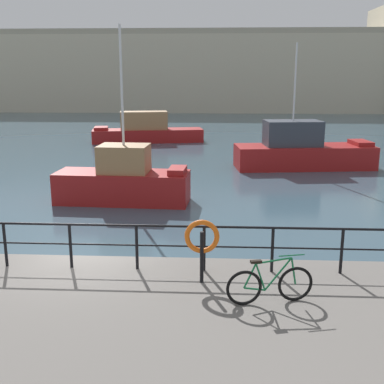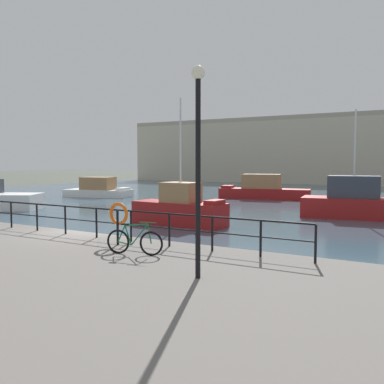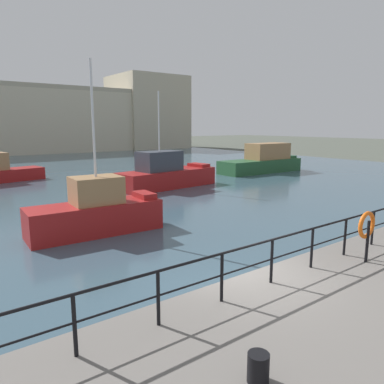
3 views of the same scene
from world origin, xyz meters
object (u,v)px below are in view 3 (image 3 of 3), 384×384
object	(u,v)px
harbor_building	(12,119)
moored_cabin_cruiser	(263,161)
moored_red_daysailer	(96,212)
life_ring_stand	(367,227)
mooring_bollard	(258,368)
moored_harbor_tender	(166,174)

from	to	relation	value
harbor_building	moored_cabin_cruiser	distance (m)	44.04
moored_cabin_cruiser	moored_red_daysailer	xyz separation A→B (m)	(-21.31, -10.02, -0.17)
moored_red_daysailer	life_ring_stand	size ratio (longest dim) A/B	5.12
moored_cabin_cruiser	mooring_bollard	world-z (taller)	moored_cabin_cruiser
mooring_bollard	moored_red_daysailer	bearing A→B (deg)	79.00
harbor_building	moored_red_daysailer	distance (m)	52.13
moored_cabin_cruiser	harbor_building	bearing A→B (deg)	110.06
moored_cabin_cruiser	moored_harbor_tender	world-z (taller)	moored_harbor_tender
moored_cabin_cruiser	mooring_bollard	distance (m)	31.75
moored_harbor_tender	life_ring_stand	distance (m)	18.54
moored_harbor_tender	mooring_bollard	distance (m)	22.22
moored_cabin_cruiser	mooring_bollard	bearing A→B (deg)	-136.71
moored_cabin_cruiser	moored_red_daysailer	distance (m)	23.55
moored_red_daysailer	mooring_bollard	world-z (taller)	moored_red_daysailer
moored_cabin_cruiser	moored_harbor_tender	bearing A→B (deg)	-170.04
mooring_bollard	life_ring_stand	size ratio (longest dim) A/B	0.31
harbor_building	moored_cabin_cruiser	bearing A→B (deg)	-71.01
mooring_bollard	moored_harbor_tender	bearing A→B (deg)	60.63
moored_red_daysailer	life_ring_stand	xyz separation A→B (m)	(3.61, -9.76, 0.96)
harbor_building	mooring_bollard	distance (m)	63.59
mooring_bollard	life_ring_stand	xyz separation A→B (m)	(5.81, 1.55, 0.75)
mooring_bollard	life_ring_stand	bearing A→B (deg)	14.96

